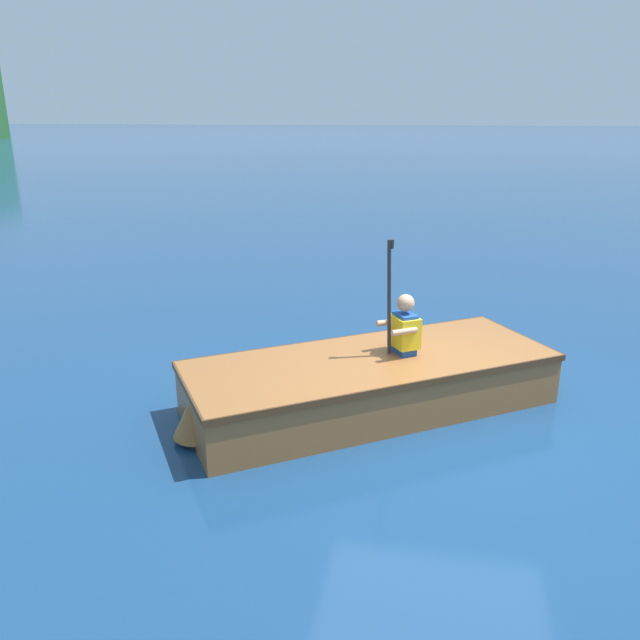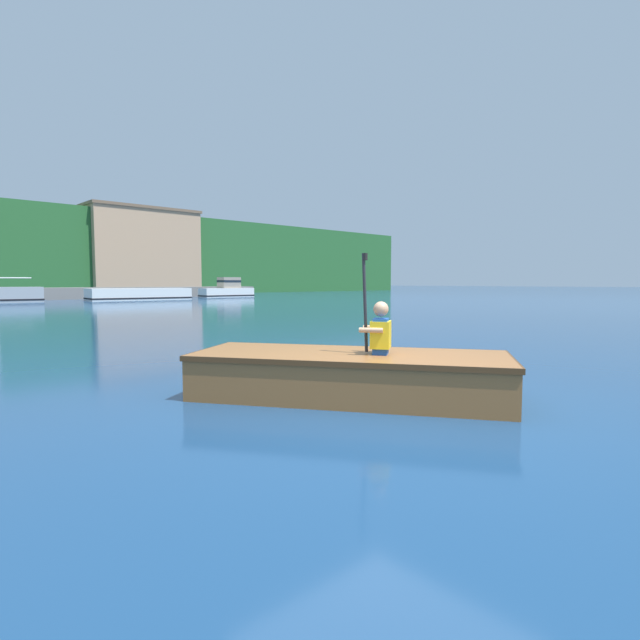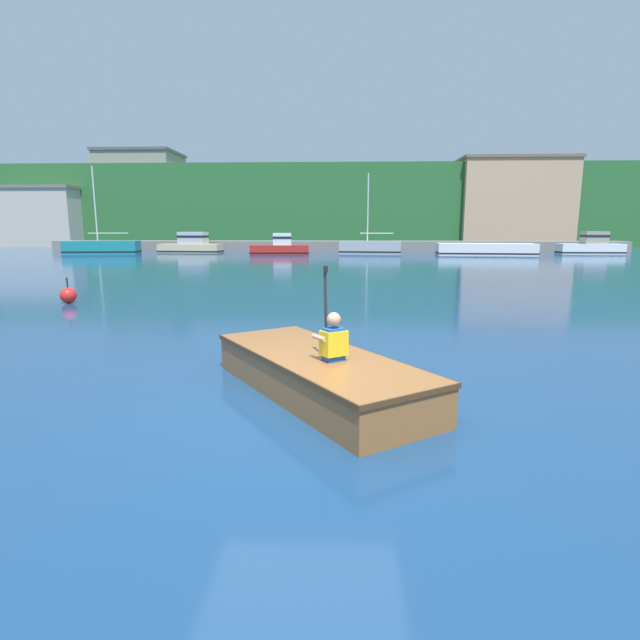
# 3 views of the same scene
# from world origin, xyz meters

# --- Properties ---
(ground_plane) EXTENTS (300.00, 300.00, 0.00)m
(ground_plane) POSITION_xyz_m (0.00, 0.00, 0.00)
(ground_plane) COLOR navy
(rowboat_foreground) EXTENTS (3.07, 3.68, 0.51)m
(rowboat_foreground) POSITION_xyz_m (0.12, 0.79, 0.29)
(rowboat_foreground) COLOR #935B2D
(rowboat_foreground) RESTS_ON ground
(person_paddler) EXTENTS (0.45, 0.45, 1.13)m
(person_paddler) POSITION_xyz_m (0.34, 0.46, 0.78)
(person_paddler) COLOR #1E4CA5
(person_paddler) RESTS_ON rowboat_foreground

